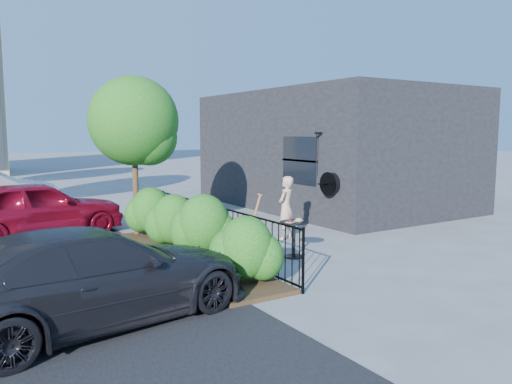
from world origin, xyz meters
TOP-DOWN VIEW (x-y plane):
  - ground at (0.00, 0.00)m, footprint 120.00×120.00m
  - shop_building at (5.50, 4.50)m, footprint 6.22×9.00m
  - fence at (-1.50, 0.00)m, footprint 0.05×6.05m
  - planting_bed at (-2.20, 0.00)m, footprint 1.30×6.00m
  - shrubs at (-2.10, 0.10)m, footprint 1.10×5.60m
  - patio_tree at (-2.24, 2.76)m, footprint 2.20×2.20m
  - cafe_table at (-0.19, -1.00)m, footprint 0.61×0.61m
  - woman at (0.74, 0.61)m, footprint 0.68×0.61m
  - shovel at (-1.26, -0.96)m, footprint 0.49×0.19m
  - car_red at (-4.44, 4.14)m, footprint 4.43×2.28m
  - car_darkgrey at (-4.71, -2.45)m, footprint 4.83×2.61m

SIDE VIEW (x-z plane):
  - ground at x=0.00m, z-range 0.00..0.00m
  - planting_bed at x=-2.20m, z-range 0.00..0.08m
  - cafe_table at x=-0.19m, z-range 0.12..0.94m
  - fence at x=-1.50m, z-range 0.01..1.11m
  - shovel at x=-1.26m, z-range -0.09..1.35m
  - car_darkgrey at x=-4.71m, z-range 0.00..1.33m
  - shrubs at x=-2.10m, z-range 0.08..1.32m
  - car_red at x=-4.44m, z-range 0.00..1.44m
  - woman at x=0.74m, z-range 0.00..1.56m
  - shop_building at x=5.50m, z-range 0.00..4.00m
  - patio_tree at x=-2.24m, z-range 0.79..4.73m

